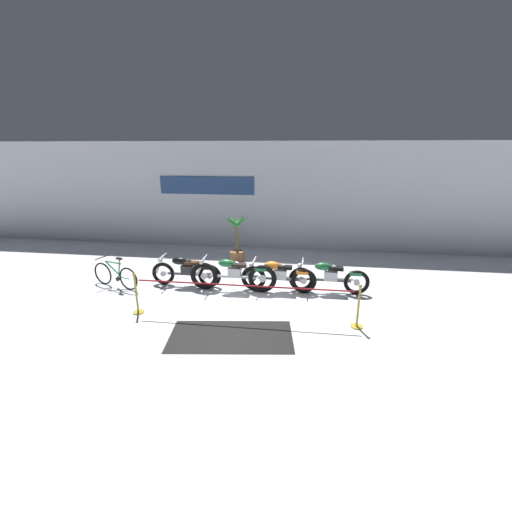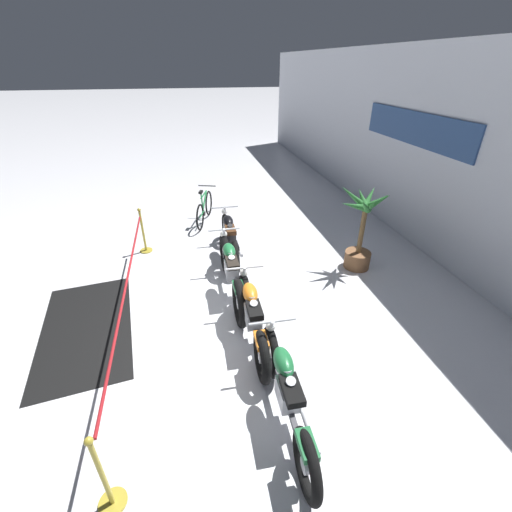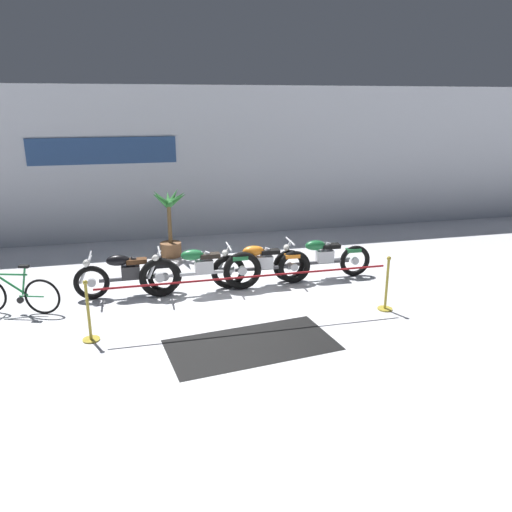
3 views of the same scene
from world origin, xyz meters
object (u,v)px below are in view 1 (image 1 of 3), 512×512
stanchion_mid_left (358,313)px  stanchion_far_left (196,292)px  potted_palm_left_of_row (236,238)px  motorcycle_green_1 (233,275)px  motorcycle_orange_2 (278,276)px  bicycle (115,275)px  motorcycle_green_3 (328,277)px  floor_banner (231,336)px  motorcycle_black_0 (186,271)px

stanchion_mid_left → stanchion_far_left: bearing=180.0°
stanchion_mid_left → potted_palm_left_of_row: bearing=129.6°
motorcycle_green_1 → motorcycle_orange_2: size_ratio=1.16×
bicycle → stanchion_far_left: 3.30m
motorcycle_green_1 → stanchion_far_left: stanchion_far_left is taller
motorcycle_green_3 → stanchion_far_left: bearing=-149.3°
motorcycle_green_1 → potted_palm_left_of_row: (-0.40, 2.72, 0.38)m
motorcycle_green_3 → floor_banner: size_ratio=0.84×
stanchion_far_left → stanchion_mid_left: size_ratio=5.07×
motorcycle_green_1 → bicycle: bearing=-176.6°
motorcycle_green_1 → bicycle: motorcycle_green_1 is taller
motorcycle_black_0 → bicycle: 2.06m
motorcycle_green_1 → motorcycle_black_0: bearing=172.8°
stanchion_far_left → floor_banner: stanchion_far_left is taller
bicycle → motorcycle_orange_2: bearing=4.0°
motorcycle_black_0 → motorcycle_orange_2: 2.75m
motorcycle_orange_2 → bicycle: 4.77m
motorcycle_green_1 → floor_banner: size_ratio=0.93×
floor_banner → bicycle: bearing=142.5°
motorcycle_black_0 → motorcycle_green_1: size_ratio=0.85×
stanchion_far_left → stanchion_mid_left: bearing=-0.0°
motorcycle_green_1 → motorcycle_green_3: 2.72m
motorcycle_black_0 → stanchion_far_left: (0.91, -1.87, 0.20)m
motorcycle_green_3 → stanchion_far_left: (-3.24, -1.93, 0.20)m
bicycle → motorcycle_green_3: bearing=4.1°
stanchion_mid_left → motorcycle_orange_2: bearing=137.1°
motorcycle_green_1 → motorcycle_green_3: motorcycle_green_1 is taller
stanchion_far_left → floor_banner: bearing=-38.7°
stanchion_far_left → motorcycle_orange_2: bearing=44.7°
bicycle → potted_palm_left_of_row: size_ratio=0.93×
stanchion_mid_left → floor_banner: size_ratio=0.39×
potted_palm_left_of_row → motorcycle_green_3: bearing=-38.6°
floor_banner → stanchion_mid_left: bearing=8.7°
motorcycle_green_3 → bicycle: bicycle is taller
potted_palm_left_of_row → stanchion_far_left: (-0.13, -4.41, -0.21)m
bicycle → stanchion_mid_left: bearing=-12.4°
potted_palm_left_of_row → stanchion_mid_left: bearing=-50.4°
motorcycle_orange_2 → floor_banner: size_ratio=0.80×
motorcycle_black_0 → stanchion_mid_left: bearing=-21.8°
motorcycle_green_3 → potted_palm_left_of_row: 4.00m
bicycle → stanchion_far_left: (2.93, -1.48, 0.29)m
motorcycle_black_0 → stanchion_mid_left: (4.70, -1.87, -0.10)m
motorcycle_orange_2 → motorcycle_green_3: motorcycle_orange_2 is taller
stanchion_far_left → potted_palm_left_of_row: bearing=88.3°
motorcycle_orange_2 → stanchion_far_left: 2.59m
motorcycle_green_1 → stanchion_far_left: size_ratio=0.47×
motorcycle_orange_2 → motorcycle_black_0: bearing=178.8°
motorcycle_green_1 → potted_palm_left_of_row: bearing=98.5°
motorcycle_orange_2 → stanchion_far_left: bearing=-135.3°
motorcycle_green_3 → floor_banner: bearing=-129.5°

